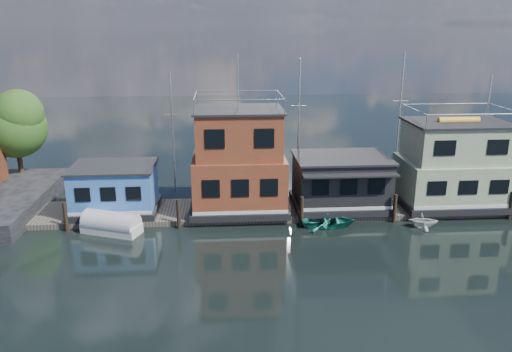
{
  "coord_description": "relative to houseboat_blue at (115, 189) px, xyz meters",
  "views": [
    {
      "loc": [
        -9.76,
        -24.81,
        14.26
      ],
      "look_at": [
        -7.18,
        12.0,
        3.0
      ],
      "focal_mm": 35.0,
      "sensor_mm": 36.0,
      "label": 1
    }
  ],
  "objects": [
    {
      "name": "houseboat_blue",
      "position": [
        0.0,
        0.0,
        0.0
      ],
      "size": [
        6.4,
        4.9,
        3.66
      ],
      "color": "black",
      "rests_on": "dock"
    },
    {
      "name": "houseboat_dark",
      "position": [
        17.5,
        -0.02,
        0.21
      ],
      "size": [
        7.4,
        6.1,
        4.06
      ],
      "color": "black",
      "rests_on": "dock"
    },
    {
      "name": "houseboat_red",
      "position": [
        9.5,
        0.0,
        1.9
      ],
      "size": [
        7.4,
        5.9,
        11.86
      ],
      "color": "black",
      "rests_on": "dock"
    },
    {
      "name": "dinghy_teal",
      "position": [
        15.95,
        -3.23,
        -1.8
      ],
      "size": [
        4.1,
        3.04,
        0.82
      ],
      "primitive_type": "imported",
      "rotation": [
        0.0,
        0.0,
        1.52
      ],
      "color": "#248573",
      "rests_on": "ground"
    },
    {
      "name": "pilings",
      "position": [
        17.67,
        -2.8,
        -1.11
      ],
      "size": [
        42.28,
        0.28,
        2.2
      ],
      "color": "#2D2116",
      "rests_on": "ground"
    },
    {
      "name": "background_masts",
      "position": [
        22.76,
        6.0,
        3.35
      ],
      "size": [
        36.4,
        0.16,
        12.0
      ],
      "color": "silver",
      "rests_on": "ground"
    },
    {
      "name": "tarp_runabout",
      "position": [
        0.27,
        -3.32,
        -1.57
      ],
      "size": [
        4.48,
        3.03,
        1.7
      ],
      "rotation": [
        0.0,
        0.0,
        -0.37
      ],
      "color": "silver",
      "rests_on": "ground"
    },
    {
      "name": "ground",
      "position": [
        18.0,
        -12.0,
        -2.21
      ],
      "size": [
        160.0,
        160.0,
        0.0
      ],
      "primitive_type": "plane",
      "color": "black",
      "rests_on": "ground"
    },
    {
      "name": "houseboat_green",
      "position": [
        26.5,
        0.0,
        1.34
      ],
      "size": [
        8.4,
        5.9,
        7.03
      ],
      "color": "black",
      "rests_on": "dock"
    },
    {
      "name": "dock",
      "position": [
        18.0,
        0.0,
        -2.01
      ],
      "size": [
        48.0,
        5.0,
        0.4
      ],
      "primitive_type": "cube",
      "color": "#595147",
      "rests_on": "ground"
    },
    {
      "name": "dinghy_white",
      "position": [
        22.79,
        -3.92,
        -1.64
      ],
      "size": [
        2.46,
        2.23,
        1.13
      ],
      "primitive_type": "imported",
      "rotation": [
        0.0,
        0.0,
        1.37
      ],
      "color": "silver",
      "rests_on": "ground"
    }
  ]
}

